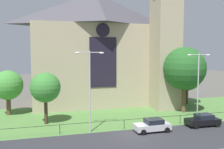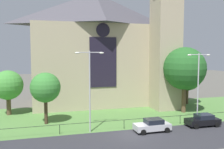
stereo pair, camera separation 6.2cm
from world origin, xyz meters
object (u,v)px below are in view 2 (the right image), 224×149
(tree_right_near, at_px, (185,69))
(parked_car_silver, at_px, (152,125))
(tree_left_far, at_px, (8,85))
(tree_left_near, at_px, (45,88))
(tree_right_far, at_px, (187,76))
(streetlamp_far, at_px, (198,79))
(church_building, at_px, (100,47))
(parked_car_black, at_px, (203,120))
(streetlamp_near, at_px, (90,82))

(tree_right_near, distance_m, parked_car_silver, 13.07)
(tree_left_far, relative_size, tree_right_near, 0.66)
(tree_left_near, height_order, tree_right_far, tree_right_far)
(tree_right_near, bearing_deg, streetlamp_far, -104.84)
(church_building, distance_m, tree_left_near, 16.03)
(tree_right_near, relative_size, streetlamp_far, 1.10)
(church_building, height_order, streetlamp_far, church_building)
(tree_right_near, height_order, parked_car_black, tree_right_near)
(tree_left_far, bearing_deg, tree_right_near, -11.96)
(streetlamp_far, bearing_deg, parked_car_silver, -165.90)
(tree_right_near, height_order, parked_car_silver, tree_right_near)
(streetlamp_far, xyz_separation_m, parked_car_silver, (-7.26, -1.82, -5.00))
(tree_left_near, xyz_separation_m, streetlamp_near, (4.88, -4.85, 1.16))
(church_building, distance_m, tree_left_far, 16.95)
(tree_right_far, xyz_separation_m, tree_right_near, (-4.17, -5.74, 1.78))
(church_building, xyz_separation_m, parked_car_silver, (2.08, -18.05, -9.53))
(tree_left_near, relative_size, tree_left_far, 1.01)
(church_building, bearing_deg, parked_car_silver, -83.43)
(parked_car_silver, bearing_deg, church_building, -83.90)
(parked_car_silver, bearing_deg, streetlamp_far, -166.37)
(tree_right_far, xyz_separation_m, streetlamp_near, (-20.00, -11.47, 0.88))
(tree_right_far, height_order, parked_car_black, tree_right_far)
(tree_right_near, distance_m, streetlamp_near, 16.86)
(tree_right_far, height_order, streetlamp_far, streetlamp_far)
(tree_right_near, xyz_separation_m, streetlamp_near, (-15.83, -5.74, -0.90))
(streetlamp_near, height_order, parked_car_silver, streetlamp_near)
(church_building, relative_size, tree_right_far, 3.40)
(streetlamp_near, relative_size, streetlamp_far, 1.03)
(church_building, relative_size, parked_car_silver, 6.17)
(church_building, xyz_separation_m, tree_left_far, (-15.10, -4.99, -5.85))
(church_building, relative_size, tree_left_far, 3.91)
(tree_right_near, height_order, streetlamp_near, tree_right_near)
(tree_left_near, height_order, parked_car_black, tree_left_near)
(tree_right_far, bearing_deg, tree_left_far, -179.55)
(parked_car_silver, bearing_deg, streetlamp_near, -14.98)
(church_building, bearing_deg, tree_left_near, -130.86)
(tree_right_far, xyz_separation_m, streetlamp_far, (-5.69, -11.47, 0.73))
(tree_right_far, height_order, parked_car_silver, tree_right_far)
(tree_left_far, distance_m, tree_right_far, 30.14)
(tree_left_near, xyz_separation_m, tree_left_far, (-5.26, 6.39, -0.30))
(streetlamp_near, bearing_deg, tree_left_far, 132.05)
(tree_left_far, bearing_deg, tree_left_near, -50.54)
(streetlamp_near, relative_size, parked_car_black, 2.22)
(tree_right_far, distance_m, parked_car_black, 14.89)
(tree_right_far, bearing_deg, tree_right_near, -126.00)
(tree_left_near, bearing_deg, church_building, 49.14)
(church_building, xyz_separation_m, streetlamp_near, (-4.97, -16.23, -4.38))
(tree_right_near, bearing_deg, streetlamp_near, -160.08)
(tree_right_far, relative_size, streetlamp_near, 0.81)
(tree_left_far, distance_m, streetlamp_far, 26.94)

